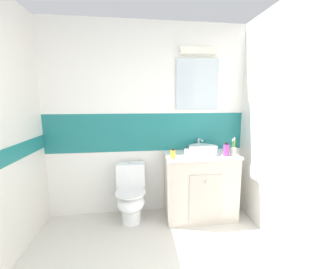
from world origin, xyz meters
TOP-DOWN VIEW (x-y plane):
  - wall_back_tiled at (0.01, 2.45)m, footprint 3.20×0.20m
  - wall_right_plain at (1.35, 1.20)m, footprint 0.10×3.48m
  - vanity_cabinet at (0.66, 2.16)m, footprint 0.91×0.51m
  - sink_basin at (0.69, 2.16)m, footprint 0.37×0.41m
  - toilet at (-0.23, 2.15)m, footprint 0.37×0.50m
  - toothbrush_cup at (1.02, 2.00)m, footprint 0.07×0.07m
  - soap_dispenser at (0.45, 2.01)m, footprint 0.06×0.06m
  - lotion_bottle_short at (0.27, 1.99)m, footprint 0.06×0.06m
  - mouthwash_bottle at (0.94, 2.02)m, footprint 0.08×0.08m

SIDE VIEW (x-z plane):
  - toilet at x=-0.23m, z-range -0.02..0.71m
  - vanity_cabinet at x=0.66m, z-range 0.00..0.85m
  - soap_dispenser at x=0.45m, z-range 0.83..0.97m
  - sink_basin at x=0.69m, z-range 0.82..0.99m
  - lotion_bottle_short at x=0.27m, z-range 0.85..0.96m
  - toothbrush_cup at x=1.02m, z-range 0.79..1.02m
  - mouthwash_bottle at x=0.94m, z-range 0.85..1.01m
  - wall_right_plain at x=1.35m, z-range 0.00..2.50m
  - wall_back_tiled at x=0.01m, z-range 0.01..2.51m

